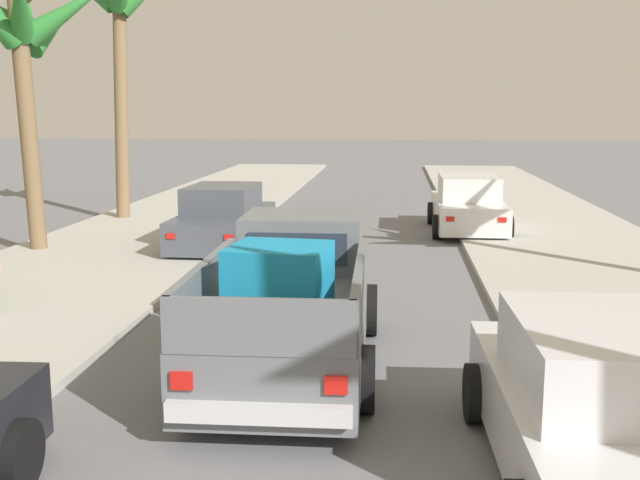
% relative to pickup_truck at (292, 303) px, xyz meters
% --- Properties ---
extents(sidewalk_left, '(5.03, 60.00, 0.12)m').
position_rel_pickup_truck_xyz_m(sidewalk_left, '(-5.14, 4.09, -0.76)').
color(sidewalk_left, '#B2AFA8').
rests_on(sidewalk_left, ground).
extents(sidewalk_right, '(5.03, 60.00, 0.12)m').
position_rel_pickup_truck_xyz_m(sidewalk_right, '(5.51, 4.09, -0.76)').
color(sidewalk_right, '#B2AFA8').
rests_on(sidewalk_right, ground).
extents(curb_left, '(0.16, 60.00, 0.10)m').
position_rel_pickup_truck_xyz_m(curb_left, '(-4.03, 4.09, -0.77)').
color(curb_left, silver).
rests_on(curb_left, ground).
extents(curb_right, '(0.16, 60.00, 0.10)m').
position_rel_pickup_truck_xyz_m(curb_right, '(4.39, 4.09, -0.77)').
color(curb_right, silver).
rests_on(curb_right, ground).
extents(pickup_truck, '(2.28, 5.24, 1.80)m').
position_rel_pickup_truck_xyz_m(pickup_truck, '(0.00, 0.00, 0.00)').
color(pickup_truck, slate).
rests_on(pickup_truck, ground).
extents(car_left_near, '(2.09, 4.29, 1.54)m').
position_rel_pickup_truck_xyz_m(car_left_near, '(-2.74, 8.07, -0.11)').
color(car_left_near, '#474C56').
rests_on(car_left_near, ground).
extents(car_right_mid, '(2.11, 4.30, 1.54)m').
position_rel_pickup_truck_xyz_m(car_right_mid, '(3.16, -3.00, -0.11)').
color(car_right_mid, silver).
rests_on(car_right_mid, ground).
extents(car_left_far, '(2.04, 4.27, 1.54)m').
position_rel_pickup_truck_xyz_m(car_left_far, '(3.32, 11.22, -0.11)').
color(car_left_far, silver).
rests_on(car_left_far, ground).
extents(palm_tree_left_mid, '(3.40, 3.37, 7.40)m').
position_rel_pickup_truck_xyz_m(palm_tree_left_mid, '(-6.71, 12.49, 5.14)').
color(palm_tree_left_mid, brown).
rests_on(palm_tree_left_mid, ground).
extents(palm_tree_right_back, '(3.81, 3.99, 6.25)m').
position_rel_pickup_truck_xyz_m(palm_tree_right_back, '(-6.82, 6.93, 4.22)').
color(palm_tree_right_back, brown).
rests_on(palm_tree_right_back, ground).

